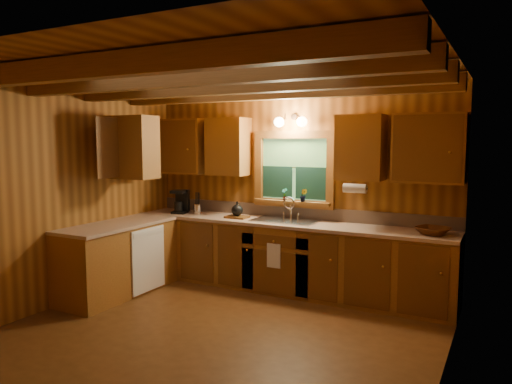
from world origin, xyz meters
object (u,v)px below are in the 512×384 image
object	(u,v)px
coffee_maker	(181,202)
cutting_board	(237,217)
wicker_basket	(433,231)
sink	(285,225)

from	to	relation	value
coffee_maker	cutting_board	distance (m)	0.94
coffee_maker	wicker_basket	size ratio (longest dim) A/B	0.95
sink	cutting_board	bearing A→B (deg)	-174.31
sink	wicker_basket	xyz separation A→B (m)	(1.80, -0.07, 0.09)
sink	cutting_board	xyz separation A→B (m)	(-0.67, -0.07, 0.06)
sink	coffee_maker	bearing A→B (deg)	-177.89
sink	cutting_board	distance (m)	0.68
coffee_maker	wicker_basket	distance (m)	3.40
wicker_basket	cutting_board	bearing A→B (deg)	179.88
sink	coffee_maker	world-z (taller)	coffee_maker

